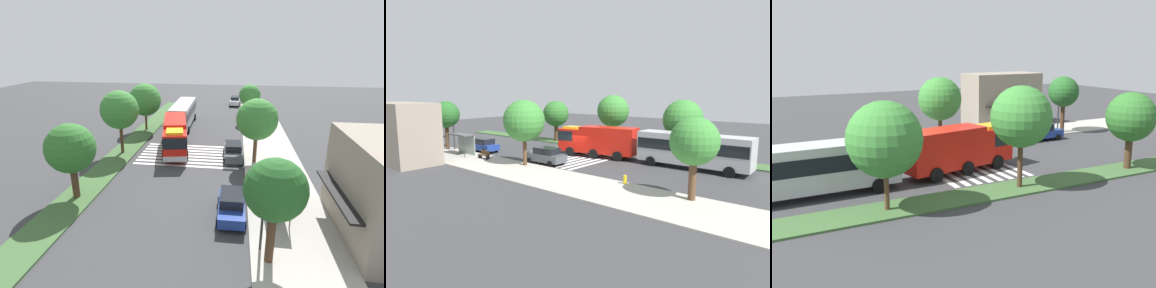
# 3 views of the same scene
# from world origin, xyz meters

# --- Properties ---
(ground_plane) EXTENTS (120.00, 120.00, 0.00)m
(ground_plane) POSITION_xyz_m (0.00, 0.00, 0.00)
(ground_plane) COLOR #38383A
(sidewalk) EXTENTS (60.00, 5.82, 0.14)m
(sidewalk) POSITION_xyz_m (0.00, 8.95, 0.07)
(sidewalk) COLOR #ADA89E
(sidewalk) RESTS_ON ground_plane
(median_strip) EXTENTS (60.00, 3.00, 0.14)m
(median_strip) POSITION_xyz_m (0.00, -7.54, 0.07)
(median_strip) COLOR #3D6033
(median_strip) RESTS_ON ground_plane
(crosswalk) EXTENTS (6.75, 10.88, 0.01)m
(crosswalk) POSITION_xyz_m (-0.50, 0.00, 0.01)
(crosswalk) COLOR silver
(crosswalk) RESTS_ON ground_plane
(fire_truck) EXTENTS (9.80, 4.20, 3.54)m
(fire_truck) POSITION_xyz_m (-1.51, -1.78, 1.99)
(fire_truck) COLOR red
(fire_truck) RESTS_ON ground_plane
(parked_car_mid) EXTENTS (4.54, 2.26, 1.76)m
(parked_car_mid) POSITION_xyz_m (0.05, 4.84, 0.90)
(parked_car_mid) COLOR #474C51
(parked_car_mid) RESTS_ON ground_plane
(parked_car_east) EXTENTS (4.52, 2.10, 1.73)m
(parked_car_east) POSITION_xyz_m (11.28, 4.84, 0.89)
(parked_car_east) COLOR navy
(parked_car_east) RESTS_ON ground_plane
(transit_bus) EXTENTS (10.92, 2.98, 3.46)m
(transit_bus) POSITION_xyz_m (-12.64, -2.72, 2.06)
(transit_bus) COLOR #B2B2B7
(transit_bus) RESTS_ON ground_plane
(bus_stop_shelter) EXTENTS (3.50, 1.40, 2.46)m
(bus_stop_shelter) POSITION_xyz_m (10.87, 7.75, 1.89)
(bus_stop_shelter) COLOR #4C4C51
(bus_stop_shelter) RESTS_ON sidewalk
(bench_near_shelter) EXTENTS (1.60, 0.50, 0.90)m
(bench_near_shelter) POSITION_xyz_m (6.87, 7.72, 0.59)
(bench_near_shelter) COLOR #4C3823
(bench_near_shelter) RESTS_ON sidewalk
(street_lamp) EXTENTS (0.36, 0.36, 5.71)m
(street_lamp) POSITION_xyz_m (14.96, 6.64, 3.54)
(street_lamp) COLOR #2D2D30
(street_lamp) RESTS_ON sidewalk
(storefront_building) EXTENTS (8.83, 5.22, 6.39)m
(storefront_building) POSITION_xyz_m (12.27, 14.06, 3.19)
(storefront_building) COLOR gray
(storefront_building) RESTS_ON ground_plane
(sidewalk_tree_far_west) EXTENTS (3.31, 3.31, 5.74)m
(sidewalk_tree_far_west) POSITION_xyz_m (-16.45, 7.04, 4.17)
(sidewalk_tree_far_west) COLOR #513823
(sidewalk_tree_far_west) RESTS_ON sidewalk
(sidewalk_tree_west) EXTENTS (4.16, 4.16, 6.61)m
(sidewalk_tree_west) POSITION_xyz_m (0.80, 7.04, 4.64)
(sidewalk_tree_west) COLOR #513823
(sidewalk_tree_west) RESTS_ON sidewalk
(sidewalk_tree_center) EXTENTS (3.39, 3.39, 6.19)m
(sidewalk_tree_center) POSITION_xyz_m (15.92, 7.04, 4.58)
(sidewalk_tree_center) COLOR #47301E
(sidewalk_tree_center) RESTS_ON sidewalk
(median_tree_far_west) EXTENTS (4.49, 4.49, 6.52)m
(median_tree_far_west) POSITION_xyz_m (-9.48, -7.54, 4.40)
(median_tree_far_west) COLOR #513823
(median_tree_far_west) RESTS_ON median_strip
(median_tree_west) EXTENTS (4.18, 4.18, 6.98)m
(median_tree_west) POSITION_xyz_m (0.04, -7.54, 5.01)
(median_tree_west) COLOR #47301E
(median_tree_west) RESTS_ON median_strip
(median_tree_center) EXTENTS (3.86, 3.86, 6.05)m
(median_tree_center) POSITION_xyz_m (10.39, -7.54, 4.22)
(median_tree_center) COLOR #47301E
(median_tree_center) RESTS_ON median_strip
(fire_hydrant) EXTENTS (0.28, 0.28, 0.70)m
(fire_hydrant) POSITION_xyz_m (-10.77, 6.54, 0.49)
(fire_hydrant) COLOR gold
(fire_hydrant) RESTS_ON sidewalk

